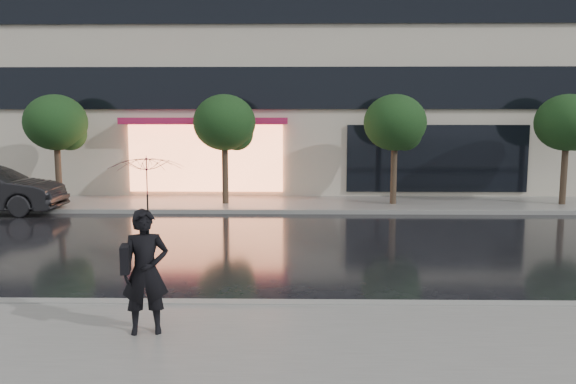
{
  "coord_description": "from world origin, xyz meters",
  "views": [
    {
      "loc": [
        -0.42,
        -9.89,
        3.1
      ],
      "look_at": [
        -0.64,
        3.27,
        1.4
      ],
      "focal_mm": 35.0,
      "sensor_mm": 36.0,
      "label": 1
    }
  ],
  "objects": [
    {
      "name": "ground",
      "position": [
        0.0,
        0.0,
        0.0
      ],
      "size": [
        120.0,
        120.0,
        0.0
      ],
      "primitive_type": "plane",
      "color": "black",
      "rests_on": "ground"
    },
    {
      "name": "sidewalk_near",
      "position": [
        0.0,
        -3.25,
        0.06
      ],
      "size": [
        60.0,
        4.5,
        0.12
      ],
      "primitive_type": "cube",
      "color": "slate",
      "rests_on": "ground"
    },
    {
      "name": "sidewalk_far",
      "position": [
        0.0,
        10.25,
        0.06
      ],
      "size": [
        60.0,
        3.5,
        0.12
      ],
      "primitive_type": "cube",
      "color": "slate",
      "rests_on": "ground"
    },
    {
      "name": "curb_near",
      "position": [
        0.0,
        -1.0,
        0.07
      ],
      "size": [
        60.0,
        0.25,
        0.14
      ],
      "primitive_type": "cube",
      "color": "gray",
      "rests_on": "ground"
    },
    {
      "name": "curb_far",
      "position": [
        0.0,
        8.5,
        0.07
      ],
      "size": [
        60.0,
        0.25,
        0.14
      ],
      "primitive_type": "cube",
      "color": "gray",
      "rests_on": "ground"
    },
    {
      "name": "tree_far_west",
      "position": [
        -8.94,
        10.03,
        2.92
      ],
      "size": [
        2.2,
        2.2,
        3.99
      ],
      "color": "#33261C",
      "rests_on": "ground"
    },
    {
      "name": "tree_mid_west",
      "position": [
        -2.94,
        10.03,
        2.92
      ],
      "size": [
        2.2,
        2.2,
        3.99
      ],
      "color": "#33261C",
      "rests_on": "ground"
    },
    {
      "name": "tree_mid_east",
      "position": [
        3.06,
        10.03,
        2.92
      ],
      "size": [
        2.2,
        2.2,
        3.99
      ],
      "color": "#33261C",
      "rests_on": "ground"
    },
    {
      "name": "tree_far_east",
      "position": [
        9.06,
        10.03,
        2.92
      ],
      "size": [
        2.2,
        2.2,
        3.99
      ],
      "color": "#33261C",
      "rests_on": "ground"
    },
    {
      "name": "pedestrian_with_umbrella",
      "position": [
        -2.49,
        -2.32,
        1.77
      ],
      "size": [
        1.2,
        1.21,
        2.51
      ],
      "rotation": [
        0.0,
        0.0,
        0.2
      ],
      "color": "black",
      "rests_on": "sidewalk_near"
    }
  ]
}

